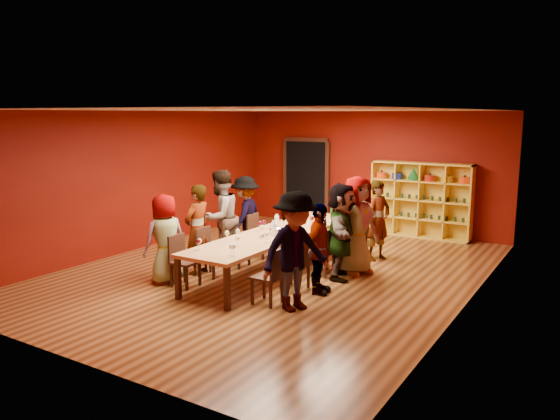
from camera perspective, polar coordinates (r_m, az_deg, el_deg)
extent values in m
cube|color=brown|center=(10.39, -0.40, -6.44)|extent=(7.10, 9.10, 0.02)
cube|color=#5A0B04|center=(14.06, 9.41, 4.05)|extent=(7.10, 0.02, 3.00)
cube|color=#5A0B04|center=(6.75, -21.23, -2.97)|extent=(7.10, 0.02, 3.00)
cube|color=#5A0B04|center=(12.28, -14.45, 3.00)|extent=(0.02, 9.10, 3.00)
cube|color=#5A0B04|center=(8.75, 19.46, 0.00)|extent=(0.02, 9.10, 3.00)
cube|color=silver|center=(9.96, -0.43, 10.46)|extent=(7.10, 9.10, 0.02)
cube|color=tan|center=(10.21, -0.41, -2.51)|extent=(1.10, 4.50, 0.06)
cube|color=black|center=(8.92, -10.61, -7.04)|extent=(0.08, 0.08, 0.69)
cube|color=black|center=(12.36, 3.01, -2.08)|extent=(0.08, 0.08, 0.69)
cube|color=black|center=(8.31, -5.54, -8.18)|extent=(0.08, 0.08, 0.69)
cube|color=black|center=(11.93, 7.15, -2.58)|extent=(0.08, 0.08, 0.69)
cube|color=black|center=(14.82, 2.81, 2.91)|extent=(1.20, 0.14, 2.20)
cube|color=black|center=(14.66, 2.72, 7.35)|extent=(1.32, 0.06, 0.10)
cube|color=black|center=(15.08, 0.52, 3.05)|extent=(0.10, 0.06, 2.20)
cube|color=black|center=(14.46, 4.93, 2.71)|extent=(0.10, 0.06, 2.20)
cube|color=gold|center=(13.85, 9.82, 1.44)|extent=(0.04, 0.40, 1.80)
cube|color=gold|center=(13.17, 19.38, 0.57)|extent=(0.04, 0.40, 1.80)
cube|color=gold|center=(13.35, 14.65, 4.75)|extent=(2.40, 0.40, 0.04)
cube|color=gold|center=(13.62, 14.32, -2.64)|extent=(2.40, 0.40, 0.04)
cube|color=gold|center=(13.64, 14.72, 1.12)|extent=(2.40, 0.02, 1.80)
cube|color=gold|center=(13.53, 14.40, -0.86)|extent=(2.36, 0.38, 0.03)
cube|color=gold|center=(13.46, 14.48, 1.02)|extent=(2.36, 0.38, 0.03)
cube|color=gold|center=(13.40, 14.57, 2.92)|extent=(2.36, 0.38, 0.03)
cube|color=gold|center=(13.64, 12.08, 1.24)|extent=(0.03, 0.38, 1.76)
cube|color=gold|center=(13.46, 14.48, 1.02)|extent=(0.03, 0.38, 1.76)
cube|color=gold|center=(13.30, 16.95, 0.79)|extent=(0.03, 0.38, 1.76)
cylinder|color=#EC480D|center=(13.71, 10.59, 3.61)|extent=(0.26, 0.26, 0.15)
sphere|color=black|center=(13.70, 10.60, 4.00)|extent=(0.05, 0.05, 0.05)
cylinder|color=#162899|center=(13.57, 12.16, 3.49)|extent=(0.26, 0.26, 0.15)
sphere|color=black|center=(13.56, 12.18, 3.89)|extent=(0.05, 0.05, 0.05)
cylinder|color=#1A682E|center=(13.45, 13.76, 3.22)|extent=(0.26, 0.26, 0.08)
cone|color=#1A682E|center=(13.43, 13.79, 3.85)|extent=(0.24, 0.24, 0.22)
cylinder|color=#9F1E12|center=(13.33, 15.40, 3.24)|extent=(0.26, 0.26, 0.15)
sphere|color=black|center=(13.32, 15.42, 3.64)|extent=(0.05, 0.05, 0.05)
cylinder|color=gold|center=(13.23, 17.07, 3.10)|extent=(0.26, 0.26, 0.15)
sphere|color=black|center=(13.22, 17.09, 3.51)|extent=(0.05, 0.05, 0.05)
cylinder|color=#EC480D|center=(13.13, 18.75, 2.96)|extent=(0.26, 0.26, 0.15)
sphere|color=black|center=(13.12, 18.78, 3.38)|extent=(0.05, 0.05, 0.05)
cylinder|color=#1B3220|center=(13.85, 10.39, -0.19)|extent=(0.07, 0.07, 0.10)
cylinder|color=#1B3220|center=(13.79, 11.10, -0.26)|extent=(0.07, 0.07, 0.10)
cylinder|color=#1B3220|center=(13.72, 11.82, -0.33)|extent=(0.07, 0.07, 0.10)
cylinder|color=#1B3220|center=(13.66, 12.55, -0.41)|extent=(0.07, 0.07, 0.10)
cylinder|color=#1B3220|center=(13.61, 13.29, -0.48)|extent=(0.07, 0.07, 0.10)
cylinder|color=#1B3220|center=(13.55, 14.03, -0.55)|extent=(0.07, 0.07, 0.10)
cylinder|color=#1B3220|center=(13.50, 14.78, -0.63)|extent=(0.07, 0.07, 0.10)
cylinder|color=#1B3220|center=(13.45, 15.53, -0.70)|extent=(0.07, 0.07, 0.10)
cylinder|color=#1B3220|center=(13.40, 16.29, -0.78)|extent=(0.07, 0.07, 0.10)
cylinder|color=#1B3220|center=(13.35, 17.05, -0.85)|extent=(0.07, 0.07, 0.10)
cylinder|color=#1B3220|center=(13.31, 17.82, -0.93)|extent=(0.07, 0.07, 0.10)
cylinder|color=#1B3220|center=(13.27, 18.59, -1.01)|extent=(0.07, 0.07, 0.10)
cylinder|color=#1B3220|center=(13.78, 10.45, 1.65)|extent=(0.07, 0.07, 0.10)
cylinder|color=#1B3220|center=(13.71, 11.17, 1.59)|extent=(0.07, 0.07, 0.10)
cylinder|color=#1B3220|center=(13.65, 11.89, 1.52)|extent=(0.07, 0.07, 0.10)
cylinder|color=#1B3220|center=(13.59, 12.62, 1.46)|extent=(0.07, 0.07, 0.10)
cylinder|color=#1B3220|center=(13.53, 13.36, 1.39)|extent=(0.07, 0.07, 0.10)
cylinder|color=#1B3220|center=(13.48, 14.11, 1.33)|extent=(0.07, 0.07, 0.10)
cylinder|color=#1B3220|center=(13.42, 14.86, 1.26)|extent=(0.07, 0.07, 0.10)
cylinder|color=#1B3220|center=(13.37, 15.62, 1.19)|extent=(0.07, 0.07, 0.10)
cylinder|color=#1B3220|center=(13.32, 16.38, 1.12)|extent=(0.07, 0.07, 0.10)
cylinder|color=#1B3220|center=(13.28, 17.15, 1.05)|extent=(0.07, 0.07, 0.10)
cylinder|color=#1B3220|center=(13.23, 17.92, 0.98)|extent=(0.07, 0.07, 0.10)
cylinder|color=#1B3220|center=(13.19, 18.70, 0.91)|extent=(0.07, 0.07, 0.10)
cube|color=black|center=(9.51, -9.86, -5.40)|extent=(0.42, 0.42, 0.04)
cube|color=black|center=(9.58, -10.76, -3.84)|extent=(0.04, 0.40, 0.44)
cube|color=black|center=(9.57, -11.27, -6.76)|extent=(0.04, 0.04, 0.41)
cube|color=black|center=(9.34, -9.73, -7.11)|extent=(0.04, 0.04, 0.41)
cube|color=black|center=(9.81, -9.91, -6.30)|extent=(0.04, 0.04, 0.41)
cube|color=black|center=(9.59, -8.38, -6.63)|extent=(0.04, 0.04, 0.41)
imported|color=white|center=(9.72, -11.91, -2.96)|extent=(0.64, 0.86, 1.57)
cube|color=black|center=(10.04, -7.15, -4.50)|extent=(0.42, 0.42, 0.04)
cube|color=black|center=(10.10, -8.02, -3.03)|extent=(0.04, 0.40, 0.44)
cube|color=black|center=(10.08, -8.49, -5.80)|extent=(0.04, 0.04, 0.41)
cube|color=black|center=(9.87, -6.97, -6.11)|extent=(0.04, 0.04, 0.41)
cube|color=black|center=(10.33, -7.27, -5.38)|extent=(0.04, 0.04, 0.41)
cube|color=black|center=(10.13, -5.77, -5.67)|extent=(0.04, 0.04, 0.41)
imported|color=pink|center=(10.15, -8.63, -2.03)|extent=(0.45, 0.61, 1.67)
cube|color=black|center=(10.63, -4.54, -3.63)|extent=(0.42, 0.42, 0.04)
cube|color=black|center=(10.69, -5.38, -2.25)|extent=(0.04, 0.40, 0.44)
cube|color=black|center=(10.66, -5.80, -4.87)|extent=(0.04, 0.04, 0.41)
cube|color=black|center=(10.46, -4.32, -5.13)|extent=(0.04, 0.04, 0.41)
cube|color=black|center=(10.92, -4.72, -4.48)|extent=(0.04, 0.04, 0.41)
cube|color=black|center=(10.73, -3.25, -4.73)|extent=(0.04, 0.04, 0.41)
imported|color=#5F91C5|center=(10.76, -6.24, -0.76)|extent=(0.55, 0.93, 1.86)
cube|color=black|center=(11.29, -2.06, -2.79)|extent=(0.42, 0.42, 0.04)
cube|color=black|center=(11.35, -2.87, -1.50)|extent=(0.04, 0.40, 0.44)
cube|color=black|center=(11.30, -3.25, -3.96)|extent=(0.04, 0.04, 0.41)
cube|color=black|center=(11.12, -1.81, -4.19)|extent=(0.04, 0.04, 0.41)
cube|color=black|center=(11.58, -2.29, -3.62)|extent=(0.04, 0.04, 0.41)
cube|color=black|center=(11.39, -0.87, -3.83)|extent=(0.04, 0.04, 0.41)
imported|color=#6092C6|center=(11.42, -3.66, -0.60)|extent=(0.69, 1.15, 1.66)
cube|color=black|center=(8.56, -1.34, -7.01)|extent=(0.42, 0.42, 0.04)
cube|color=black|center=(8.39, -0.25, -5.64)|extent=(0.04, 0.40, 0.44)
cube|color=black|center=(8.58, -2.92, -8.55)|extent=(0.04, 0.04, 0.41)
cube|color=black|center=(8.40, -0.99, -8.94)|extent=(0.04, 0.04, 0.41)
cube|color=black|center=(8.85, -1.66, -7.95)|extent=(0.04, 0.04, 0.41)
cube|color=black|center=(8.68, 0.24, -8.32)|extent=(0.04, 0.04, 0.41)
imported|color=#131434|center=(8.18, 1.59, -4.35)|extent=(0.91, 1.27, 1.81)
cube|color=black|center=(9.26, 1.56, -5.68)|extent=(0.42, 0.42, 0.04)
cube|color=black|center=(9.11, 2.61, -4.39)|extent=(0.04, 0.40, 0.44)
cube|color=black|center=(9.27, 0.11, -7.11)|extent=(0.04, 0.04, 0.41)
cube|color=black|center=(9.10, 1.95, -7.44)|extent=(0.04, 0.04, 0.41)
cube|color=black|center=(9.54, 1.18, -6.60)|extent=(0.04, 0.04, 0.41)
cube|color=black|center=(9.38, 2.99, -6.90)|extent=(0.04, 0.04, 0.41)
imported|color=#6196C8|center=(8.96, 4.09, -4.10)|extent=(0.55, 0.94, 1.51)
cube|color=black|center=(10.08, 4.33, -4.40)|extent=(0.42, 0.42, 0.04)
cube|color=black|center=(9.94, 5.32, -3.20)|extent=(0.04, 0.40, 0.44)
cube|color=black|center=(10.07, 3.00, -5.72)|extent=(0.04, 0.04, 0.41)
cube|color=black|center=(9.91, 4.73, -5.99)|extent=(0.04, 0.04, 0.41)
cube|color=black|center=(10.35, 3.91, -5.28)|extent=(0.04, 0.04, 0.41)
cube|color=black|center=(10.21, 5.60, -5.54)|extent=(0.04, 0.04, 0.41)
imported|color=#5681B2|center=(9.80, 6.42, -2.21)|extent=(0.91, 1.68, 1.74)
cube|color=black|center=(10.45, 5.41, -3.89)|extent=(0.42, 0.42, 0.04)
cube|color=black|center=(10.31, 6.38, -2.72)|extent=(0.04, 0.40, 0.44)
cube|color=black|center=(10.43, 4.14, -5.17)|extent=(0.04, 0.04, 0.41)
cube|color=black|center=(10.29, 5.82, -5.42)|extent=(0.04, 0.04, 0.41)
cube|color=black|center=(10.72, 4.98, -4.76)|extent=(0.04, 0.04, 0.41)
cube|color=black|center=(10.58, 6.63, -4.99)|extent=(0.04, 0.04, 0.41)
imported|color=silver|center=(10.13, 8.05, -1.59)|extent=(0.79, 1.01, 1.82)
cube|color=black|center=(11.44, 7.91, -2.71)|extent=(0.42, 0.42, 0.04)
cube|color=black|center=(11.32, 8.82, -1.64)|extent=(0.04, 0.40, 0.44)
cube|color=black|center=(11.41, 6.75, -3.89)|extent=(0.04, 0.04, 0.41)
cube|color=black|center=(11.27, 8.32, -4.09)|extent=(0.04, 0.04, 0.41)
cube|color=black|center=(11.71, 7.46, -3.54)|extent=(0.04, 0.04, 0.41)
cube|color=black|center=(11.58, 9.00, -3.73)|extent=(0.04, 0.04, 0.41)
imported|color=#608EC6|center=(11.18, 10.24, -1.09)|extent=(0.61, 0.70, 1.62)
cylinder|color=white|center=(11.31, 2.16, -1.10)|extent=(0.07, 0.07, 0.01)
cylinder|color=white|center=(11.29, 2.16, -0.79)|extent=(0.01, 0.01, 0.12)
ellipsoid|color=white|center=(11.28, 2.16, -0.31)|extent=(0.08, 0.08, 0.10)
cylinder|color=white|center=(9.51, -5.55, -3.28)|extent=(0.06, 0.06, 0.01)
cylinder|color=white|center=(9.50, -5.56, -2.94)|extent=(0.01, 0.01, 0.11)
ellipsoid|color=#D2C583|center=(9.48, -5.57, -2.41)|extent=(0.08, 0.08, 0.09)
cylinder|color=white|center=(11.63, 5.79, -0.83)|extent=(0.06, 0.06, 0.01)
cylinder|color=white|center=(11.62, 5.79, -0.57)|extent=(0.01, 0.01, 0.10)
ellipsoid|color=#420711|center=(11.60, 5.80, -0.18)|extent=(0.07, 0.07, 0.08)
cylinder|color=white|center=(8.59, -5.14, -4.73)|extent=(0.06, 0.06, 0.01)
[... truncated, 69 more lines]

